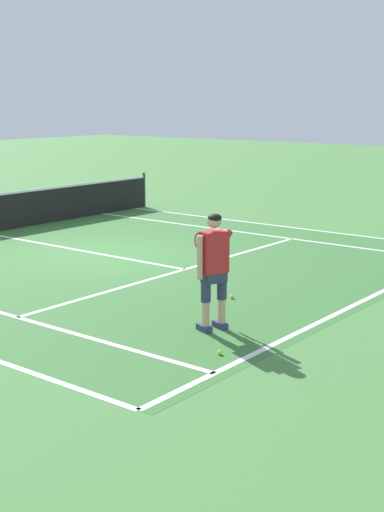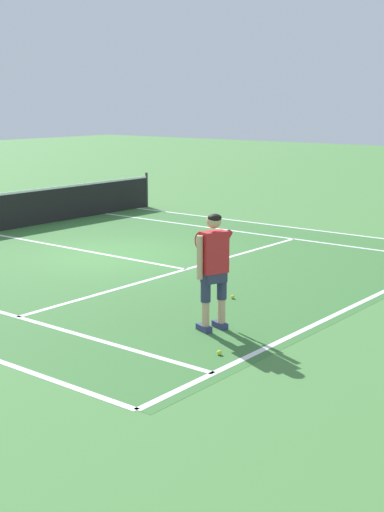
{
  "view_description": "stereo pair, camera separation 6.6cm",
  "coord_description": "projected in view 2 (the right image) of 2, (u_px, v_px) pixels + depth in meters",
  "views": [
    {
      "loc": [
        -10.85,
        -10.9,
        3.27
      ],
      "look_at": [
        -2.75,
        -4.52,
        1.05
      ],
      "focal_mm": 50.84,
      "sensor_mm": 36.0,
      "label": 1
    },
    {
      "loc": [
        -10.81,
        -10.95,
        3.27
      ],
      "look_at": [
        -2.75,
        -4.52,
        1.05
      ],
      "focal_mm": 50.84,
      "sensor_mm": 36.0,
      "label": 2
    }
  ],
  "objects": [
    {
      "name": "ground_plane",
      "position": [
        108.0,
        255.0,
        15.62
      ],
      "size": [
        80.0,
        80.0,
        0.0
      ],
      "primitive_type": "plane",
      "color": "#477F3D"
    },
    {
      "name": "line_singles_right",
      "position": [
        248.0,
        233.0,
        18.24
      ],
      "size": [
        0.1,
        10.17,
        0.01
      ],
      "primitive_type": "cube",
      "color": "white",
      "rests_on": "ground"
    },
    {
      "name": "court_inner_surface",
      "position": [
        137.0,
        260.0,
        15.1
      ],
      "size": [
        10.98,
        10.57,
        0.0
      ],
      "primitive_type": "cube",
      "color": "#387033",
      "rests_on": "ground"
    },
    {
      "name": "tennis_ball_by_baseline",
      "position": [
        219.0,
        353.0,
        9.49
      ],
      "size": [
        0.07,
        0.07,
        0.07
      ],
      "primitive_type": "sphere",
      "color": "#CCE02D",
      "rests_on": "ground"
    },
    {
      "name": "tennis_player",
      "position": [
        213.0,
        263.0,
        10.34
      ],
      "size": [
        0.92,
        1.01,
        1.71
      ],
      "color": "navy",
      "rests_on": "ground"
    },
    {
      "name": "tennis_ball_near_feet",
      "position": [
        233.0,
        297.0,
        12.18
      ],
      "size": [
        0.07,
        0.07,
        0.07
      ],
      "primitive_type": "sphere",
      "color": "#CCE02D",
      "rests_on": "ground"
    },
    {
      "name": "line_baseline",
      "position": [
        362.0,
        302.0,
        12.0
      ],
      "size": [
        10.98,
        0.1,
        0.01
      ],
      "primitive_type": "cube",
      "color": "white",
      "rests_on": "ground"
    },
    {
      "name": "line_centre_service",
      "position": [
        75.0,
        249.0,
        16.24
      ],
      "size": [
        0.1,
        6.4,
        0.01
      ],
      "primitive_type": "cube",
      "color": "white",
      "rests_on": "ground"
    },
    {
      "name": "line_doubles_right",
      "position": [
        277.0,
        226.0,
        19.29
      ],
      "size": [
        0.1,
        10.17,
        0.01
      ],
      "primitive_type": "cube",
      "color": "white",
      "rests_on": "ground"
    },
    {
      "name": "line_service",
      "position": [
        186.0,
        269.0,
        14.29
      ],
      "size": [
        8.23,
        0.1,
        0.01
      ],
      "primitive_type": "cube",
      "color": "white",
      "rests_on": "ground"
    }
  ]
}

